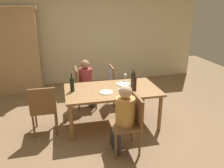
% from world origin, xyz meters
% --- Properties ---
extents(ground_plane, '(10.00, 10.00, 0.00)m').
position_xyz_m(ground_plane, '(0.00, 0.00, 0.00)').
color(ground_plane, '#846647').
extents(rear_room_partition, '(6.40, 0.12, 2.70)m').
position_xyz_m(rear_room_partition, '(0.00, 2.70, 1.35)').
color(rear_room_partition, beige).
rests_on(rear_room_partition, ground_plane).
extents(armoire_cabinet, '(1.18, 0.62, 2.18)m').
position_xyz_m(armoire_cabinet, '(-1.97, 2.25, 1.10)').
color(armoire_cabinet, tan).
rests_on(armoire_cabinet, ground_plane).
extents(dining_table, '(1.75, 1.00, 0.73)m').
position_xyz_m(dining_table, '(0.00, 0.00, 0.65)').
color(dining_table, olive).
rests_on(dining_table, ground_plane).
extents(chair_far_left, '(0.44, 0.44, 0.92)m').
position_xyz_m(chair_far_left, '(-0.48, 0.88, 0.53)').
color(chair_far_left, brown).
rests_on(chair_far_left, ground_plane).
extents(chair_near, '(0.44, 0.44, 0.92)m').
position_xyz_m(chair_near, '(0.09, -0.88, 0.53)').
color(chair_near, brown).
rests_on(chair_near, ground_plane).
extents(chair_far_right, '(0.46, 0.44, 0.92)m').
position_xyz_m(chair_far_right, '(0.27, 0.88, 0.59)').
color(chair_far_right, brown).
rests_on(chair_far_right, ground_plane).
extents(chair_left_end, '(0.44, 0.44, 0.92)m').
position_xyz_m(chair_left_end, '(-1.25, -0.09, 0.53)').
color(chair_left_end, brown).
rests_on(chair_left_end, ground_plane).
extents(person_woman_host, '(0.33, 0.29, 1.09)m').
position_xyz_m(person_woman_host, '(-0.37, 0.88, 0.64)').
color(person_woman_host, '#33333D').
rests_on(person_woman_host, ground_plane).
extents(person_man_bearded, '(0.34, 0.30, 1.12)m').
position_xyz_m(person_man_bearded, '(-0.03, -0.88, 0.65)').
color(person_man_bearded, '#33333D').
rests_on(person_man_bearded, ground_plane).
extents(wine_bottle_tall_green, '(0.08, 0.08, 0.34)m').
position_xyz_m(wine_bottle_tall_green, '(-0.73, 0.06, 0.87)').
color(wine_bottle_tall_green, black).
rests_on(wine_bottle_tall_green, dining_table).
extents(wine_bottle_dark_red, '(0.08, 0.08, 0.36)m').
position_xyz_m(wine_bottle_dark_red, '(0.38, -0.19, 0.88)').
color(wine_bottle_dark_red, black).
rests_on(wine_bottle_dark_red, dining_table).
extents(wine_bottle_short_olive, '(0.08, 0.08, 0.34)m').
position_xyz_m(wine_bottle_short_olive, '(0.43, 0.05, 0.88)').
color(wine_bottle_short_olive, black).
rests_on(wine_bottle_short_olive, dining_table).
extents(wine_glass_near_left, '(0.07, 0.07, 0.15)m').
position_xyz_m(wine_glass_near_left, '(0.37, 0.39, 0.83)').
color(wine_glass_near_left, silver).
rests_on(wine_glass_near_left, dining_table).
extents(wine_glass_centre, '(0.07, 0.07, 0.15)m').
position_xyz_m(wine_glass_centre, '(0.04, -0.41, 0.83)').
color(wine_glass_centre, silver).
rests_on(wine_glass_centre, dining_table).
extents(dinner_plate_host, '(0.28, 0.28, 0.01)m').
position_xyz_m(dinner_plate_host, '(0.27, 0.20, 0.73)').
color(dinner_plate_host, silver).
rests_on(dinner_plate_host, dining_table).
extents(dinner_plate_guest_left, '(0.24, 0.24, 0.01)m').
position_xyz_m(dinner_plate_guest_left, '(-0.14, -0.15, 0.73)').
color(dinner_plate_guest_left, white).
rests_on(dinner_plate_guest_left, dining_table).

